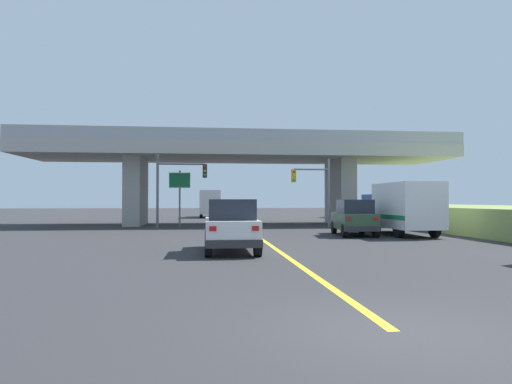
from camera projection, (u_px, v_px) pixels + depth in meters
The scene contains 10 objects.
ground at pixel (240, 224), 37.61m from camera, with size 160.00×160.00×0.00m, color #2B2B2D.
overpass_bridge at pixel (240, 160), 37.70m from camera, with size 34.04×8.52×7.28m.
lane_divider_stripe at pixel (269, 244), 20.71m from camera, with size 0.20×27.82×0.01m, color yellow.
suv_lead at pixel (231, 226), 17.55m from camera, with size 1.99×4.46×2.02m.
suv_crossing at pixel (354, 218), 25.72m from camera, with size 2.34×4.54×2.02m.
box_truck at pixel (401, 208), 26.18m from camera, with size 2.33×6.67×2.95m.
traffic_signal_nearside at pixel (316, 185), 33.76m from camera, with size 2.89×0.36×5.04m.
traffic_signal_farside at pixel (175, 181), 32.33m from camera, with size 3.57×0.36×5.23m.
highway_sign at pixel (180, 185), 35.00m from camera, with size 1.63×0.17×4.27m.
semi_truck_distant at pixel (210, 203), 53.07m from camera, with size 2.33×6.67×3.10m.
Camera 1 is at (-2.83, -6.66, 1.98)m, focal length 32.10 mm.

